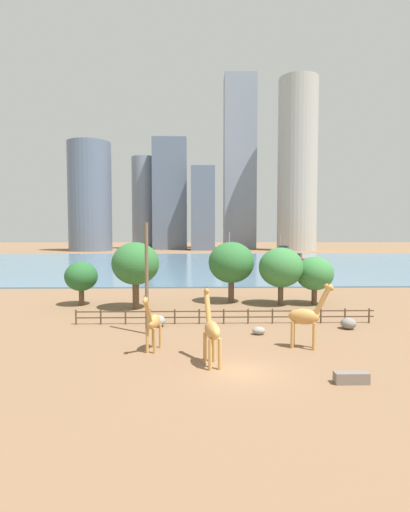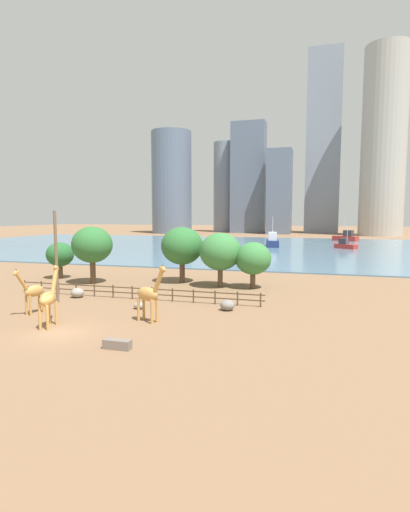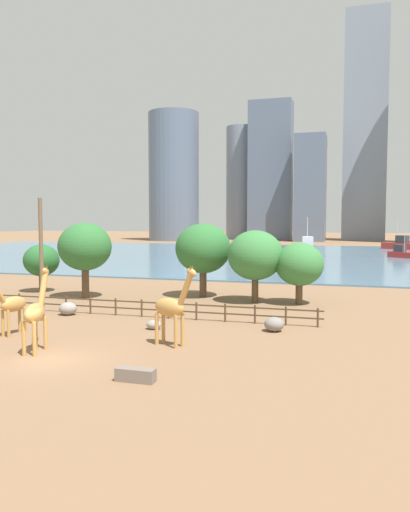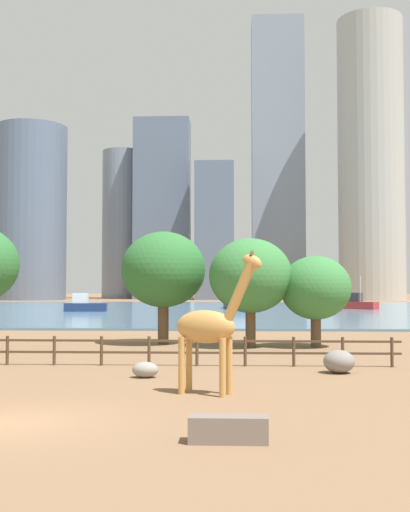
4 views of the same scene
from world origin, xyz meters
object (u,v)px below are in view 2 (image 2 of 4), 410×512
(utility_pole, at_px, (56,257))
(tree_right_small, at_px, (220,252))
(giraffe_companion, at_px, (33,291))
(boulder_near_fence, at_px, (77,293))
(giraffe_young, at_px, (49,298))
(tree_left_small, at_px, (253,259))
(feeding_trough, at_px, (117,344))
(boat_tug, at_px, (183,245))
(tree_right_tall, at_px, (60,255))
(tree_center_broad, at_px, (182,246))
(boat_barge, at_px, (345,245))
(giraffe_tall, at_px, (149,294))
(tree_left_large, at_px, (92,245))
(boat_ferry, at_px, (346,237))
(boulder_by_pole, at_px, (227,305))
(boulder_small, at_px, (139,306))
(boat_sailboat, at_px, (272,242))

(utility_pole, distance_m, tree_right_small, 17.83)
(giraffe_companion, bearing_deg, boulder_near_fence, -164.99)
(utility_pole, bearing_deg, giraffe_companion, -78.22)
(giraffe_young, height_order, tree_left_small, tree_left_small)
(feeding_trough, distance_m, boat_tug, 72.06)
(tree_right_tall, bearing_deg, tree_center_broad, 4.67)
(giraffe_young, xyz_separation_m, utility_pole, (-4.77, 7.49, 2.19))
(tree_left_small, distance_m, boat_barge, 58.73)
(giraffe_tall, bearing_deg, utility_pole, -179.30)
(tree_left_large, relative_size, boat_barge, 1.27)
(boat_ferry, bearing_deg, tree_left_large, 98.94)
(utility_pole, relative_size, tree_right_tall, 1.84)
(tree_right_small, bearing_deg, boat_barge, 73.44)
(feeding_trough, xyz_separation_m, boat_tug, (-19.70, 69.31, 0.72))
(tree_center_broad, bearing_deg, tree_right_tall, -175.33)
(utility_pole, bearing_deg, tree_right_small, 42.55)
(giraffe_young, relative_size, boulder_by_pole, 3.66)
(giraffe_tall, distance_m, tree_center_broad, 18.51)
(giraffe_tall, bearing_deg, giraffe_young, -132.78)
(tree_left_large, bearing_deg, boulder_near_fence, -69.05)
(tree_left_large, bearing_deg, giraffe_companion, -77.17)
(giraffe_young, distance_m, boat_ferry, 109.89)
(utility_pole, xyz_separation_m, boat_ferry, (32.08, 98.95, -3.03))
(tree_left_large, xyz_separation_m, boat_ferry, (34.48, 88.79, -3.38))
(boulder_small, distance_m, tree_center_broad, 14.90)
(tree_center_broad, relative_size, tree_right_small, 1.09)
(tree_right_small, height_order, boat_tug, tree_right_small)
(boulder_near_fence, height_order, boat_sailboat, boat_sailboat)
(giraffe_tall, distance_m, utility_pole, 12.36)
(tree_right_tall, bearing_deg, tree_right_small, -1.10)
(feeding_trough, bearing_deg, boulder_by_pole, 69.59)
(giraffe_companion, xyz_separation_m, boat_barge, (29.23, 74.00, -0.94))
(boulder_by_pole, height_order, tree_right_small, tree_right_small)
(boat_tug, bearing_deg, boulder_small, -80.45)
(boulder_small, height_order, tree_right_tall, tree_right_tall)
(tree_right_tall, xyz_separation_m, tree_right_small, (21.81, -0.42, 0.99))
(tree_right_small, distance_m, boat_barge, 59.92)
(giraffe_tall, height_order, boat_barge, boat_barge)
(boat_sailboat, bearing_deg, utility_pole, 162.13)
(giraffe_tall, relative_size, tree_right_tall, 0.99)
(tree_center_broad, xyz_separation_m, boat_barge, (22.33, 55.59, -3.52))
(giraffe_tall, bearing_deg, giraffe_companion, -157.01)
(boulder_small, bearing_deg, giraffe_tall, -54.71)
(boat_tug, bearing_deg, boulder_by_pole, -73.21)
(giraffe_tall, relative_size, boat_tug, 0.84)
(utility_pole, height_order, tree_left_small, utility_pole)
(tree_left_large, relative_size, boat_sailboat, 0.78)
(giraffe_companion, bearing_deg, utility_pole, -156.31)
(boat_ferry, bearing_deg, giraffe_young, 105.78)
(boat_sailboat, height_order, boat_tug, boat_sailboat)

